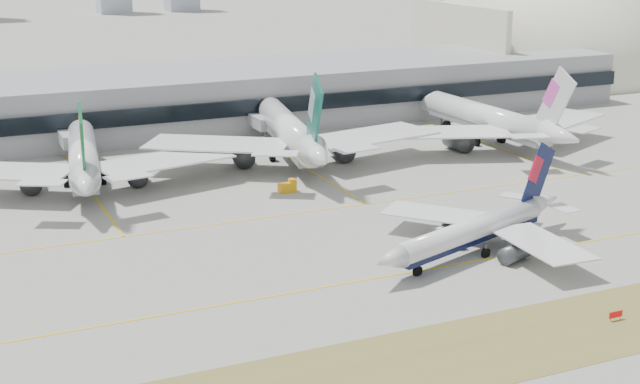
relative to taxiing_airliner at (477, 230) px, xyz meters
name	(u,v)px	position (x,y,z in m)	size (l,w,h in m)	color
ground	(322,274)	(-27.31, 1.50, -3.86)	(3000.00, 3000.00, 0.00)	gray
taxiing_airliner	(477,230)	(0.00, 0.00, 0.00)	(46.17, 39.16, 16.03)	white
widebody_eva	(83,159)	(-52.00, 66.59, 2.02)	(61.45, 60.72, 22.15)	white
widebody_cathay	(291,133)	(-4.87, 68.64, 2.65)	(67.60, 67.03, 24.51)	white
widebody_china_air	(492,121)	(46.62, 63.26, 2.20)	(64.01, 62.54, 22.82)	white
terminal	(144,102)	(-27.31, 116.34, 3.64)	(280.00, 43.10, 15.00)	gray
hangar	(562,80)	(127.26, 136.50, -3.73)	(91.00, 60.00, 60.00)	beige
hold_sign_right	(616,315)	(2.11, -30.50, -2.99)	(2.20, 0.15, 1.35)	red
gse_c	(288,187)	(-15.09, 45.55, -2.82)	(3.55, 2.00, 2.60)	#E79F0C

